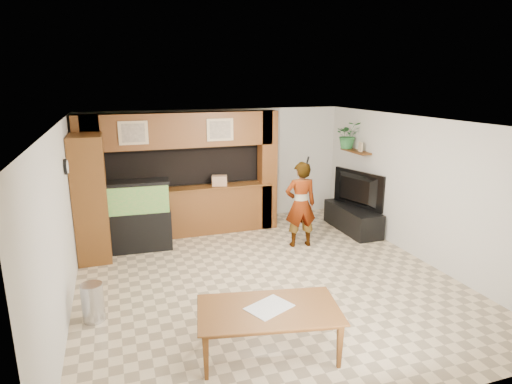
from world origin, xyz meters
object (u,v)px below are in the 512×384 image
object	(u,v)px
pantry_cabinet	(91,198)
person	(300,204)
dining_table	(269,333)
aquarium	(138,217)
television	(354,190)

from	to	relation	value
pantry_cabinet	person	bearing A→B (deg)	-10.35
dining_table	pantry_cabinet	bearing A→B (deg)	129.16
aquarium	dining_table	size ratio (longest dim) A/B	0.82
television	pantry_cabinet	bearing A→B (deg)	70.84
pantry_cabinet	person	world-z (taller)	pantry_cabinet
pantry_cabinet	dining_table	bearing A→B (deg)	-61.89
pantry_cabinet	television	size ratio (longest dim) A/B	1.68
pantry_cabinet	aquarium	size ratio (longest dim) A/B	1.67
aquarium	dining_table	world-z (taller)	aquarium
person	aquarium	bearing A→B (deg)	-8.03
television	person	xyz separation A→B (m)	(-1.48, -0.47, -0.06)
person	television	bearing A→B (deg)	-155.66
pantry_cabinet	dining_table	distance (m)	4.43
television	dining_table	distance (m)	4.92
aquarium	person	distance (m)	3.17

